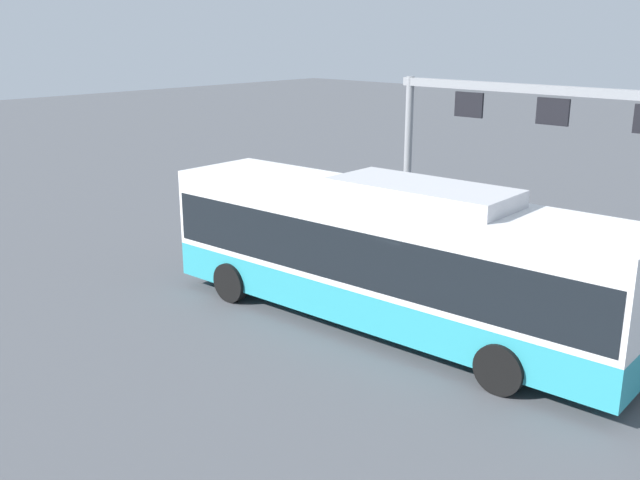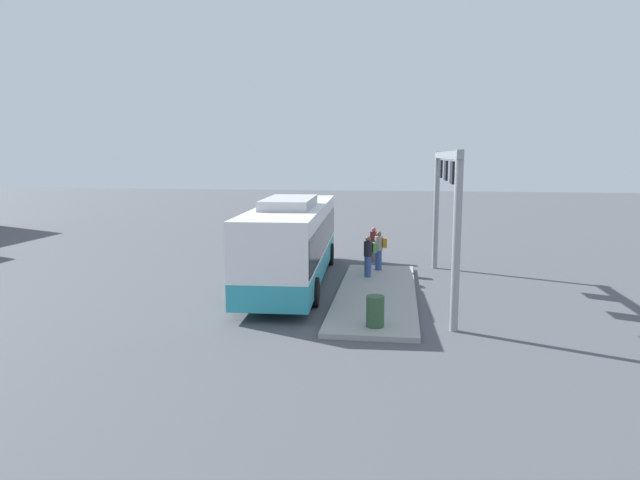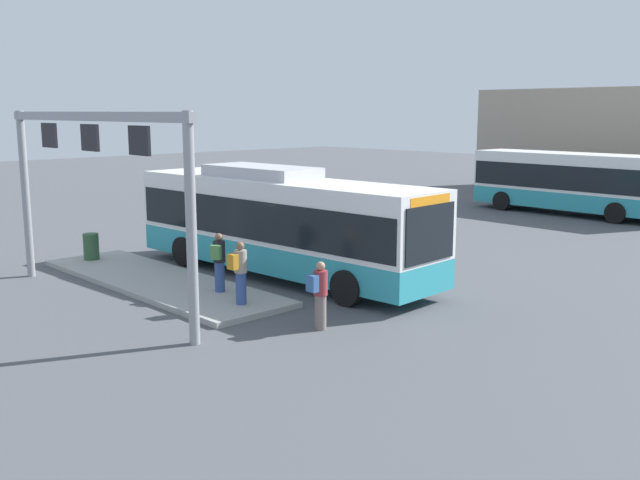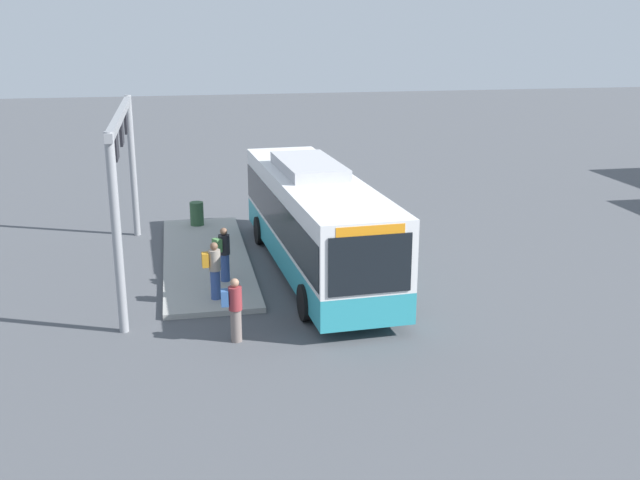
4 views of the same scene
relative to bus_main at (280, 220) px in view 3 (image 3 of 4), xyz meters
name	(u,v)px [view 3 (image 3 of 4)]	position (x,y,z in m)	size (l,w,h in m)	color
ground_plane	(280,276)	(0.01, 0.00, -1.81)	(120.00, 120.00, 0.00)	#4C4F54
platform_curb	(158,281)	(-1.73, -3.39, -1.73)	(10.00, 2.80, 0.16)	#9E9E99
bus_main	(280,220)	(0.00, 0.00, 0.00)	(11.50, 3.12, 3.46)	teal
bus_background_left	(573,180)	(-0.24, 19.61, -0.03)	(10.21, 2.84, 3.10)	teal
person_boarding	(320,294)	(4.97, -2.99, -0.92)	(0.35, 0.53, 1.67)	slate
person_waiting_near	(240,271)	(2.29, -3.34, -0.76)	(0.35, 0.53, 1.67)	#334C8C
person_waiting_mid	(219,261)	(0.83, -2.96, -0.76)	(0.55, 0.60, 1.67)	#334C8C
platform_sign_gantry	(92,166)	(-0.82, -5.77, 1.96)	(9.64, 0.24, 5.20)	gray
trash_bin	(91,246)	(-5.86, -3.52, -1.20)	(0.52, 0.52, 0.90)	#2D5133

